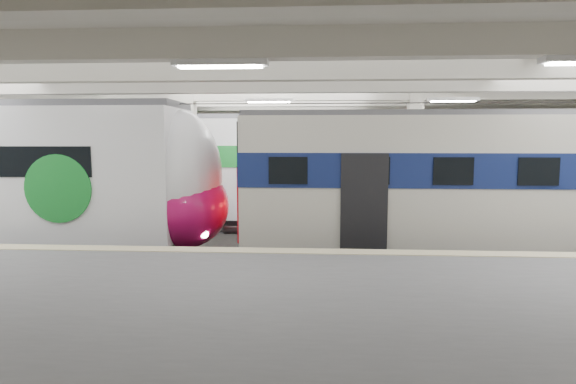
{
  "coord_description": "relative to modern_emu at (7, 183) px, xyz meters",
  "views": [
    {
      "loc": [
        1.64,
        -14.11,
        3.71
      ],
      "look_at": [
        0.7,
        1.0,
        2.0
      ],
      "focal_mm": 30.0,
      "sensor_mm": 36.0,
      "label": 1
    }
  ],
  "objects": [
    {
      "name": "station_hall",
      "position": [
        7.88,
        -1.74,
        0.9
      ],
      "size": [
        36.0,
        24.0,
        5.75
      ],
      "color": "black",
      "rests_on": "ground"
    },
    {
      "name": "modern_emu",
      "position": [
        0.0,
        0.0,
        0.0
      ],
      "size": [
        14.97,
        3.09,
        4.77
      ],
      "color": "white",
      "rests_on": "ground"
    },
    {
      "name": "far_train",
      "position": [
        0.32,
        5.5,
        0.05
      ],
      "size": [
        14.65,
        3.31,
        4.63
      ],
      "rotation": [
        0.0,
        0.0,
        0.02
      ],
      "color": "white",
      "rests_on": "ground"
    },
    {
      "name": "older_rer",
      "position": [
        14.05,
        0.0,
        -0.0
      ],
      "size": [
        13.52,
        2.99,
        4.46
      ],
      "color": "beige",
      "rests_on": "ground"
    }
  ]
}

